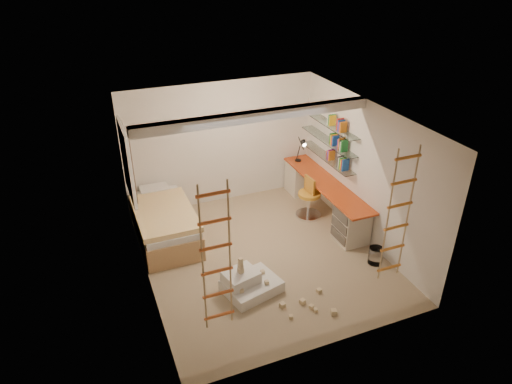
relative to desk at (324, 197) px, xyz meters
name	(u,v)px	position (x,y,z in m)	size (l,w,h in m)	color
floor	(262,256)	(-1.72, -0.86, -0.40)	(4.50, 4.50, 0.00)	#937C5F
ceiling_beam	(256,116)	(-1.72, -0.56, 2.12)	(4.00, 0.18, 0.16)	white
window_frame	(127,162)	(-3.69, 0.64, 1.15)	(0.06, 1.15, 1.35)	white
window_blind	(129,161)	(-3.65, 0.64, 1.15)	(0.02, 1.00, 1.20)	#4C2D1E
rope_ladder_left	(216,259)	(-3.07, -2.61, 1.11)	(0.41, 0.04, 2.13)	#D75124
rope_ladder_right	(398,216)	(-0.37, -2.61, 1.11)	(0.41, 0.04, 2.13)	orange
waste_bin	(376,256)	(0.03, -1.79, -0.25)	(0.25, 0.25, 0.31)	white
desk	(324,197)	(0.00, 0.00, 0.00)	(0.56, 2.80, 0.75)	#C24216
shelves	(328,141)	(0.15, 0.27, 1.10)	(0.25, 1.80, 0.71)	white
bed	(164,223)	(-3.20, 0.36, -0.07)	(1.02, 2.00, 0.69)	#AD7F51
task_lamp	(302,147)	(-0.05, 0.96, 0.73)	(0.14, 0.36, 0.57)	black
swivel_chair	(309,202)	(-0.32, 0.05, -0.08)	(0.55, 0.55, 0.88)	gold
play_platform	(249,284)	(-2.28, -1.65, -0.26)	(0.98, 0.85, 0.38)	silver
toy_blocks	(280,290)	(-1.91, -2.04, -0.21)	(1.29, 1.14, 0.65)	#CCB284
books	(328,137)	(0.15, 0.27, 1.18)	(0.14, 0.70, 0.92)	#194CA5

